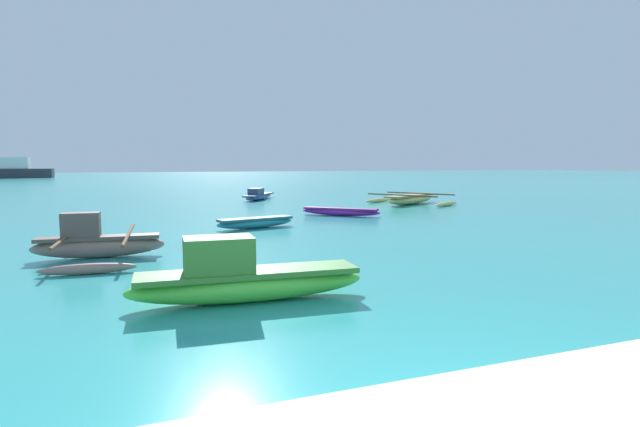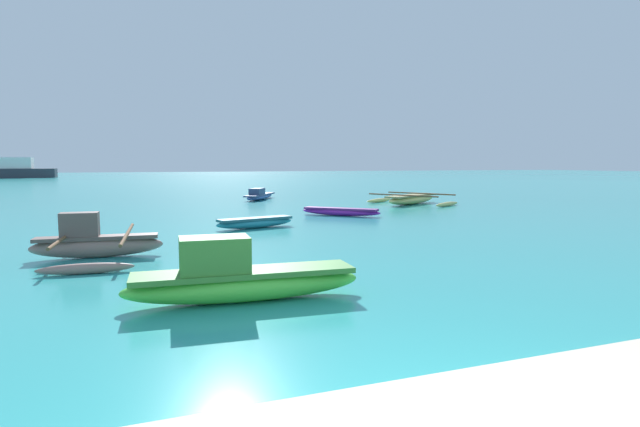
# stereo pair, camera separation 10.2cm
# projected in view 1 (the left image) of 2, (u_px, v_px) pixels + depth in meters

# --- Properties ---
(moored_boat_0) EXTENTS (2.70, 3.71, 0.98)m
(moored_boat_0) POSITION_uv_depth(u_px,v_px,m) (96.00, 243.00, 10.68)
(moored_boat_0) COLOR #916D64
(moored_boat_0) RESTS_ON ground_plane
(moored_boat_1) EXTENTS (2.68, 3.80, 0.65)m
(moored_boat_1) POSITION_uv_depth(u_px,v_px,m) (258.00, 195.00, 27.88)
(moored_boat_1) COLOR #3F62A9
(moored_boat_1) RESTS_ON ground_plane
(moored_boat_2) EXTENTS (3.52, 0.91, 0.97)m
(moored_boat_2) POSITION_uv_depth(u_px,v_px,m) (244.00, 278.00, 7.29)
(moored_boat_2) COLOR #4ECB3E
(moored_boat_2) RESTS_ON ground_plane
(moored_boat_3) EXTENTS (3.99, 4.61, 0.52)m
(moored_boat_3) POSITION_uv_depth(u_px,v_px,m) (411.00, 199.00, 24.78)
(moored_boat_3) COLOR #DBCE73
(moored_boat_3) RESTS_ON ground_plane
(moored_boat_4) EXTENTS (2.66, 2.54, 0.30)m
(moored_boat_4) POSITION_uv_depth(u_px,v_px,m) (340.00, 211.00, 19.30)
(moored_boat_4) COLOR purple
(moored_boat_4) RESTS_ON ground_plane
(moored_boat_5) EXTENTS (2.66, 1.17, 0.33)m
(moored_boat_5) POSITION_uv_depth(u_px,v_px,m) (256.00, 222.00, 15.60)
(moored_boat_5) COLOR teal
(moored_boat_5) RESTS_ON ground_plane
(distant_ferry) EXTENTS (12.96, 2.85, 2.85)m
(distant_ferry) POSITION_uv_depth(u_px,v_px,m) (0.00, 170.00, 68.99)
(distant_ferry) COLOR #2D333D
(distant_ferry) RESTS_ON ground_plane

